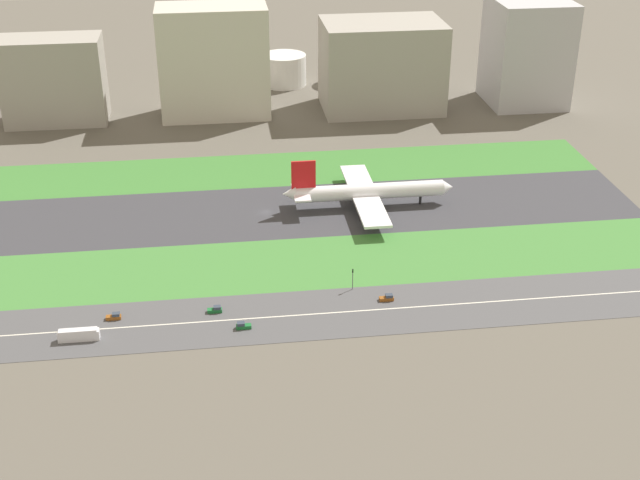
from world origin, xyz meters
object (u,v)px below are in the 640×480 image
(airliner, at_px, (365,192))
(car_2, at_px, (387,298))
(car_0, at_px, (215,310))
(terminal_building, at_px, (54,80))
(car_1, at_px, (243,326))
(bus_0, at_px, (79,335))
(car_3, at_px, (114,317))
(office_tower, at_px, (382,66))
(fuel_tank_centre, at_px, (351,67))
(cargo_warehouse, at_px, (527,52))
(traffic_light, at_px, (353,278))
(hangar_building, at_px, (214,62))
(fuel_tank_west, at_px, (284,70))

(airliner, relative_size, car_2, 14.77)
(car_0, xyz_separation_m, terminal_building, (-69.89, 182.00, 19.15))
(car_1, height_order, terminal_building, terminal_building)
(bus_0, distance_m, car_3, 13.52)
(bus_0, height_order, terminal_building, terminal_building)
(car_2, bearing_deg, bus_0, -173.76)
(car_3, height_order, office_tower, office_tower)
(fuel_tank_centre, bearing_deg, cargo_warehouse, -29.27)
(bus_0, xyz_separation_m, office_tower, (124.91, 192.00, 19.55))
(car_0, bearing_deg, car_2, 0.00)
(traffic_light, height_order, hangar_building, hangar_building)
(terminal_building, bearing_deg, bus_0, -80.84)
(bus_0, height_order, hangar_building, hangar_building)
(car_0, bearing_deg, cargo_warehouse, 48.90)
(office_tower, bearing_deg, car_0, -115.29)
(airliner, distance_m, terminal_building, 171.77)
(hangar_building, xyz_separation_m, cargo_warehouse, (153.91, 0.00, -0.63))
(car_2, bearing_deg, car_1, -167.42)
(cargo_warehouse, bearing_deg, airliner, -131.51)
(traffic_light, height_order, fuel_tank_centre, fuel_tank_centre)
(car_3, relative_size, cargo_warehouse, 0.09)
(car_0, bearing_deg, fuel_tank_centre, 70.94)
(car_1, bearing_deg, airliner, -122.70)
(airliner, distance_m, bus_0, 124.38)
(hangar_building, bearing_deg, office_tower, 0.00)
(fuel_tank_centre, bearing_deg, hangar_building, -148.56)
(airliner, distance_m, car_3, 111.12)
(bus_0, bearing_deg, traffic_light, -167.63)
(car_3, distance_m, car_2, 82.46)
(car_3, xyz_separation_m, fuel_tank_centre, (108.32, 227.00, 7.41))
(traffic_light, bearing_deg, fuel_tank_centre, 80.83)
(airliner, xyz_separation_m, car_2, (-5.26, -68.00, -5.31))
(airliner, bearing_deg, hangar_building, 114.94)
(bus_0, bearing_deg, car_1, -180.00)
(car_1, bearing_deg, car_3, -14.87)
(bus_0, relative_size, car_0, 2.64)
(car_0, height_order, office_tower, office_tower)
(car_2, relative_size, fuel_tank_west, 0.18)
(car_0, bearing_deg, car_1, -52.09)
(airliner, height_order, bus_0, airliner)
(cargo_warehouse, distance_m, fuel_tank_centre, 93.65)
(traffic_light, bearing_deg, car_1, -153.00)
(car_1, relative_size, car_3, 1.00)
(car_0, xyz_separation_m, hangar_building, (4.84, 182.00, 25.30))
(car_2, relative_size, traffic_light, 0.61)
(car_3, bearing_deg, fuel_tank_west, 72.44)
(terminal_building, height_order, office_tower, office_tower)
(car_0, distance_m, terminal_building, 195.90)
(bus_0, bearing_deg, hangar_building, -102.84)
(car_3, bearing_deg, office_tower, 57.52)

